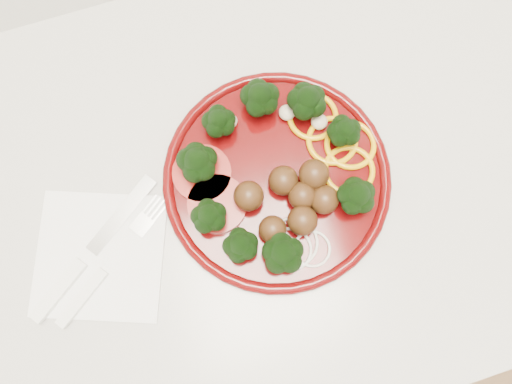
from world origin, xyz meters
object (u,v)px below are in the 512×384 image
object	(u,v)px
plate	(276,177)
fork	(95,282)
knife	(79,266)
napkin	(100,255)

from	to	relation	value
plate	fork	distance (m)	0.25
knife	plate	bearing A→B (deg)	-28.98
plate	napkin	size ratio (longest dim) A/B	1.85
plate	napkin	distance (m)	0.23
napkin	fork	distance (m)	0.03
fork	knife	bearing A→B (deg)	83.00
plate	fork	size ratio (longest dim) A/B	1.74
napkin	knife	size ratio (longest dim) A/B	0.84
knife	napkin	bearing A→B (deg)	-22.66
knife	fork	xyz separation A→B (m)	(0.01, -0.02, -0.00)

